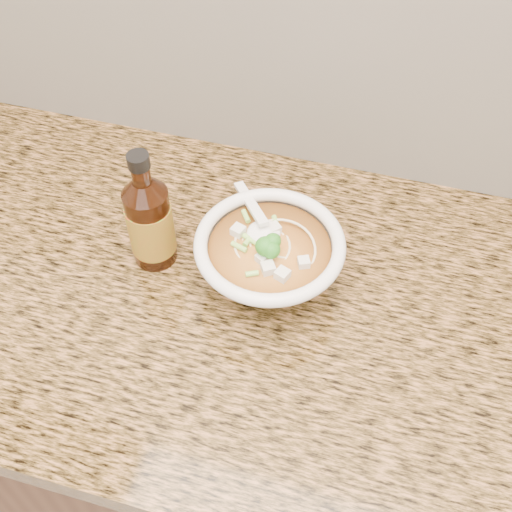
# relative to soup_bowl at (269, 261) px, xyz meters

# --- Properties ---
(cabinet) EXTENTS (4.00, 0.65, 0.86)m
(cabinet) POSITION_rel_soup_bowl_xyz_m (0.05, -0.02, -0.52)
(cabinet) COLOR #351D10
(cabinet) RESTS_ON ground
(counter_slab) EXTENTS (4.00, 0.68, 0.04)m
(counter_slab) POSITION_rel_soup_bowl_xyz_m (0.05, -0.02, -0.07)
(counter_slab) COLOR #A0683A
(counter_slab) RESTS_ON cabinet
(soup_bowl) EXTENTS (0.21, 0.22, 0.12)m
(soup_bowl) POSITION_rel_soup_bowl_xyz_m (0.00, 0.00, 0.00)
(soup_bowl) COLOR white
(soup_bowl) RESTS_ON counter_slab
(hot_sauce_bottle) EXTENTS (0.08, 0.08, 0.21)m
(hot_sauce_bottle) POSITION_rel_soup_bowl_xyz_m (-0.18, 0.00, 0.03)
(hot_sauce_bottle) COLOR #3A1708
(hot_sauce_bottle) RESTS_ON counter_slab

